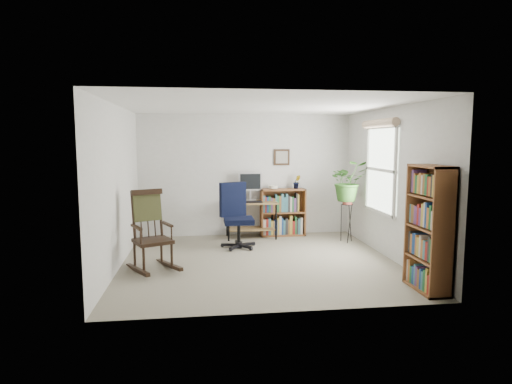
{
  "coord_description": "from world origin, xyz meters",
  "views": [
    {
      "loc": [
        -0.88,
        -6.43,
        1.86
      ],
      "look_at": [
        0.0,
        0.4,
        1.05
      ],
      "focal_mm": 30.0,
      "sensor_mm": 36.0,
      "label": 1
    }
  ],
  "objects": [
    {
      "name": "framed_picture",
      "position": [
        0.72,
        1.97,
        1.55
      ],
      "size": [
        0.32,
        0.04,
        0.32
      ],
      "primitive_type": null,
      "color": "black",
      "rests_on": "wall_back"
    },
    {
      "name": "window",
      "position": [
        2.06,
        0.3,
        1.4
      ],
      "size": [
        0.12,
        1.2,
        1.5
      ],
      "primitive_type": null,
      "color": "silver",
      "rests_on": "wall_right"
    },
    {
      "name": "spider_plant",
      "position": [
        1.8,
        1.12,
        1.5
      ],
      "size": [
        1.69,
        1.88,
        1.46
      ],
      "primitive_type": "imported",
      "color": "#2F6021",
      "rests_on": "plant_stand"
    },
    {
      "name": "potted_plant_small",
      "position": [
        1.0,
        1.83,
        0.99
      ],
      "size": [
        0.13,
        0.24,
        0.11
      ],
      "primitive_type": "imported",
      "color": "#2F6021",
      "rests_on": "low_bookshelf"
    },
    {
      "name": "office_chair",
      "position": [
        -0.24,
        0.93,
        0.58
      ],
      "size": [
        0.82,
        0.82,
        1.16
      ],
      "primitive_type": null,
      "rotation": [
        0.0,
        0.0,
        0.38
      ],
      "color": "black",
      "rests_on": "floor"
    },
    {
      "name": "keyboard",
      "position": [
        0.07,
        1.58,
        0.72
      ],
      "size": [
        0.4,
        0.15,
        0.02
      ],
      "primitive_type": "cube",
      "color": "black",
      "rests_on": "desk"
    },
    {
      "name": "floor",
      "position": [
        0.0,
        0.0,
        0.0
      ],
      "size": [
        4.2,
        4.0,
        0.0
      ],
      "primitive_type": "cube",
      "color": "gray",
      "rests_on": "ground"
    },
    {
      "name": "monitor",
      "position": [
        0.07,
        1.84,
        0.99
      ],
      "size": [
        0.46,
        0.16,
        0.56
      ],
      "primitive_type": null,
      "color": "silver",
      "rests_on": "desk"
    },
    {
      "name": "rocking_chair",
      "position": [
        -1.59,
        -0.23,
        0.59
      ],
      "size": [
        0.99,
        1.19,
        1.19
      ],
      "primitive_type": null,
      "rotation": [
        0.0,
        0.0,
        0.43
      ],
      "color": "black",
      "rests_on": "floor"
    },
    {
      "name": "wall_front",
      "position": [
        0.0,
        -2.0,
        1.2
      ],
      "size": [
        4.2,
        0.0,
        2.4
      ],
      "primitive_type": "cube",
      "color": "silver",
      "rests_on": "ground"
    },
    {
      "name": "wall_left",
      "position": [
        -2.1,
        0.0,
        1.2
      ],
      "size": [
        0.0,
        4.0,
        2.4
      ],
      "primitive_type": "cube",
      "color": "silver",
      "rests_on": "ground"
    },
    {
      "name": "low_bookshelf",
      "position": [
        0.72,
        1.82,
        0.47
      ],
      "size": [
        0.89,
        0.3,
        0.94
      ],
      "primitive_type": null,
      "color": "brown",
      "rests_on": "floor"
    },
    {
      "name": "ceiling",
      "position": [
        0.0,
        0.0,
        2.4
      ],
      "size": [
        4.2,
        4.0,
        0.0
      ],
      "primitive_type": "cube",
      "color": "white",
      "rests_on": "ground"
    },
    {
      "name": "wall_back",
      "position": [
        0.0,
        2.0,
        1.2
      ],
      "size": [
        4.2,
        0.0,
        2.4
      ],
      "primitive_type": "cube",
      "color": "silver",
      "rests_on": "ground"
    },
    {
      "name": "wall_right",
      "position": [
        2.1,
        0.0,
        1.2
      ],
      "size": [
        0.0,
        4.0,
        2.4
      ],
      "primitive_type": "cube",
      "color": "silver",
      "rests_on": "ground"
    },
    {
      "name": "tall_bookshelf",
      "position": [
        1.92,
        -1.53,
        0.79
      ],
      "size": [
        0.3,
        0.69,
        1.58
      ],
      "primitive_type": null,
      "color": "brown",
      "rests_on": "floor"
    },
    {
      "name": "desk",
      "position": [
        0.07,
        1.7,
        0.35
      ],
      "size": [
        0.99,
        0.54,
        0.71
      ],
      "primitive_type": null,
      "color": "olive",
      "rests_on": "floor"
    },
    {
      "name": "plant_stand",
      "position": [
        1.8,
        1.12,
        0.42
      ],
      "size": [
        0.26,
        0.26,
        0.83
      ],
      "primitive_type": null,
      "rotation": [
        0.0,
        0.0,
        0.13
      ],
      "color": "black",
      "rests_on": "floor"
    }
  ]
}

